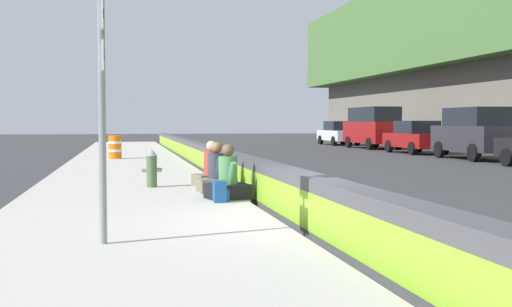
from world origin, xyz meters
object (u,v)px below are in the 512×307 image
Objects in this scene: parked_car_fourth at (476,133)px; parked_car_far at (373,127)px; seated_person_middle at (217,176)px; backpack at (220,192)px; route_sign_post at (102,73)px; parked_car_midline at (416,137)px; seated_person_rear at (211,172)px; seated_person_foreground at (228,182)px; construction_barrel at (115,147)px; fire_hydrant at (152,168)px; parked_car_farther at (339,133)px.

parked_car_fourth is 11.74m from parked_car_far.
seated_person_middle is 1.71m from backpack.
parked_car_midline is at bearing -33.82° from route_sign_post.
seated_person_rear is 25.85m from parked_car_far.
seated_person_foreground is 1.13× the size of construction_barrel.
seated_person_middle reaches higher than construction_barrel.
parked_car_midline is (18.92, -13.17, 0.53)m from backpack.
construction_barrel is at bearing 4.78° from fire_hydrant.
route_sign_post is 0.80× the size of parked_car_midline.
parked_car_farther is (6.34, 0.03, -0.49)m from parked_car_far.
backpack is (3.73, -2.01, -1.90)m from route_sign_post.
seated_person_rear reaches higher than backpack.
parked_car_fourth reaches higher than seated_person_middle.
route_sign_post is 6.11m from seated_person_middle.
parked_car_midline reaches higher than seated_person_middle.
parked_car_fourth is (11.74, -13.14, 0.71)m from seated_person_middle.
route_sign_post reaches higher than backpack.
parked_car_midline reaches higher than seated_person_foreground.
parked_car_midline reaches higher than backpack.
seated_person_foreground is 0.21× the size of parked_car_far.
backpack is 18.94m from parked_car_fourth.
seated_person_rear is at bearing -4.60° from backpack.
fire_hydrant is 0.18× the size of parked_car_fourth.
parked_car_far reaches higher than parked_car_midline.
seated_person_middle is at bearing -170.07° from construction_barrel.
seated_person_foreground is at bearing -151.93° from fire_hydrant.
parked_car_farther is (16.64, -15.45, 0.24)m from construction_barrel.
construction_barrel is at bearing 9.29° from seated_person_foreground.
construction_barrel is at bearing 0.37° from route_sign_post.
fire_hydrant is 0.20× the size of parked_car_midline.
construction_barrel is 0.18× the size of parked_car_far.
seated_person_middle is 0.24× the size of parked_car_midline.
seated_person_rear is at bearing -94.93° from fire_hydrant.
parked_car_fourth reaches higher than seated_person_rear.
parked_car_fourth is at bearing -44.76° from backpack.
parked_car_far is (22.26, -13.12, 0.88)m from seated_person_rear.
parked_car_fourth is at bearing -45.30° from seated_person_foreground.
seated_person_middle is 1.01× the size of seated_person_rear.
seated_person_middle is at bearing 2.21° from seated_person_foreground.
route_sign_post is at bearing 158.06° from seated_person_middle.
route_sign_post is 3.35× the size of seated_person_foreground.
seated_person_foreground is 2.69× the size of backpack.
parked_car_fourth is 5.50m from parked_car_midline.
route_sign_post reaches higher than seated_person_foreground.
seated_person_foreground is 22.54m from parked_car_midline.
fire_hydrant is 0.82× the size of seated_person_middle.
fire_hydrant reaches higher than backpack.
seated_person_rear is at bearing -2.57° from seated_person_middle.
route_sign_post reaches higher than parked_car_farther.
seated_person_rear is 2.66× the size of backpack.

